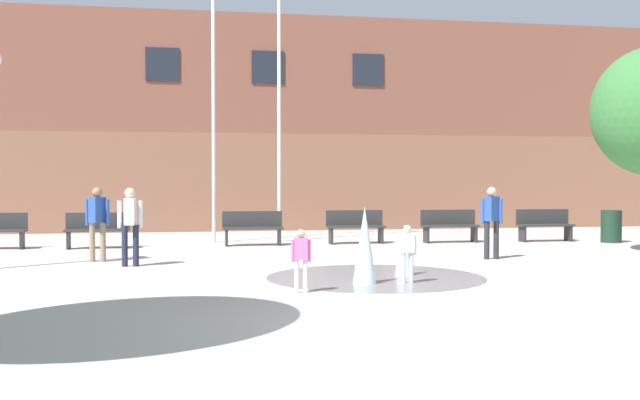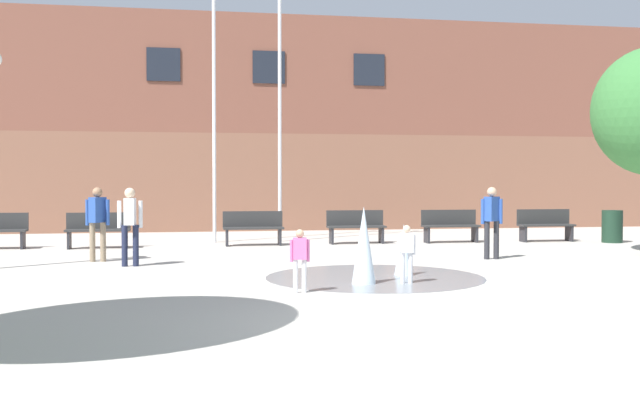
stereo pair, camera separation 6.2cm
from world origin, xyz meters
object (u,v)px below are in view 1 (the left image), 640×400
at_px(child_with_pink_shirt, 301,256).
at_px(park_bench_center, 253,228).
at_px(adult_watching, 492,217).
at_px(trash_can, 611,226).
at_px(park_bench_left_of_flagpoles, 98,230).
at_px(park_bench_under_right_flagpole, 355,226).
at_px(flagpole_right, 280,89).
at_px(park_bench_near_trashcan, 450,225).
at_px(adult_near_bench, 97,218).
at_px(child_in_fountain, 407,249).
at_px(flagpole_left, 214,76).
at_px(adult_in_red, 130,220).
at_px(park_bench_far_right, 544,224).

bearing_deg(child_with_pink_shirt, park_bench_center, 96.87).
relative_size(adult_watching, child_with_pink_shirt, 1.61).
bearing_deg(park_bench_center, adult_watching, -41.71).
bearing_deg(trash_can, park_bench_left_of_flagpoles, 177.13).
height_order(park_bench_under_right_flagpole, trash_can, park_bench_under_right_flagpole).
distance_m(park_bench_center, flagpole_right, 4.10).
bearing_deg(park_bench_left_of_flagpoles, park_bench_near_trashcan, 0.65).
bearing_deg(park_bench_under_right_flagpole, adult_near_bench, -151.74).
distance_m(park_bench_center, child_in_fountain, 7.97).
bearing_deg(trash_can, flagpole_left, 169.58).
bearing_deg(park_bench_near_trashcan, adult_in_red, -152.50).
bearing_deg(park_bench_left_of_flagpoles, flagpole_left, 23.34).
bearing_deg(adult_near_bench, adult_in_red, 73.03).
relative_size(park_bench_far_right, flagpole_left, 0.18).
distance_m(park_bench_near_trashcan, park_bench_far_right, 2.79).
xyz_separation_m(park_bench_under_right_flagpole, trash_can, (7.11, -0.93, -0.03)).
relative_size(child_with_pink_shirt, flagpole_left, 0.11).
height_order(park_bench_under_right_flagpole, adult_in_red, adult_in_red).
bearing_deg(adult_watching, adult_in_red, 145.09).
xyz_separation_m(child_in_fountain, flagpole_right, (-1.03, 8.92, 3.73)).
bearing_deg(child_in_fountain, trash_can, 40.89).
xyz_separation_m(flagpole_left, trash_can, (10.89, -2.00, -4.19)).
relative_size(park_bench_under_right_flagpole, child_in_fountain, 1.62).
relative_size(park_bench_center, adult_in_red, 1.01).
height_order(adult_near_bench, child_in_fountain, adult_near_bench).
bearing_deg(child_in_fountain, child_with_pink_shirt, -159.11).
height_order(park_bench_center, park_bench_far_right, same).
bearing_deg(park_bench_near_trashcan, park_bench_under_right_flagpole, 177.30).
bearing_deg(flagpole_right, park_bench_under_right_flagpole, -28.89).
height_order(park_bench_far_right, flagpole_left, flagpole_left).
bearing_deg(park_bench_center, park_bench_far_right, -0.96).
height_order(adult_watching, child_in_fountain, adult_watching).
relative_size(park_bench_center, park_bench_far_right, 1.00).
distance_m(park_bench_under_right_flagpole, adult_watching, 4.93).
relative_size(park_bench_far_right, adult_in_red, 1.01).
bearing_deg(park_bench_far_right, child_in_fountain, -129.95).
xyz_separation_m(flagpole_right, trash_can, (9.05, -2.00, -3.86)).
distance_m(park_bench_center, flagpole_left, 4.43).
relative_size(adult_in_red, flagpole_left, 0.18).
relative_size(park_bench_under_right_flagpole, adult_watching, 1.01).
relative_size(park_bench_left_of_flagpoles, park_bench_center, 1.00).
bearing_deg(child_in_fountain, adult_in_red, 145.00).
bearing_deg(trash_can, park_bench_far_right, 157.76).
relative_size(park_bench_far_right, child_with_pink_shirt, 1.62).
height_order(park_bench_near_trashcan, trash_can, park_bench_near_trashcan).
height_order(park_bench_near_trashcan, flagpole_right, flagpole_right).
bearing_deg(park_bench_left_of_flagpoles, child_in_fountain, -52.25).
distance_m(child_with_pink_shirt, child_in_fountain, 2.07).
bearing_deg(trash_can, park_bench_under_right_flagpole, 172.53).
bearing_deg(flagpole_left, adult_in_red, -109.03).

